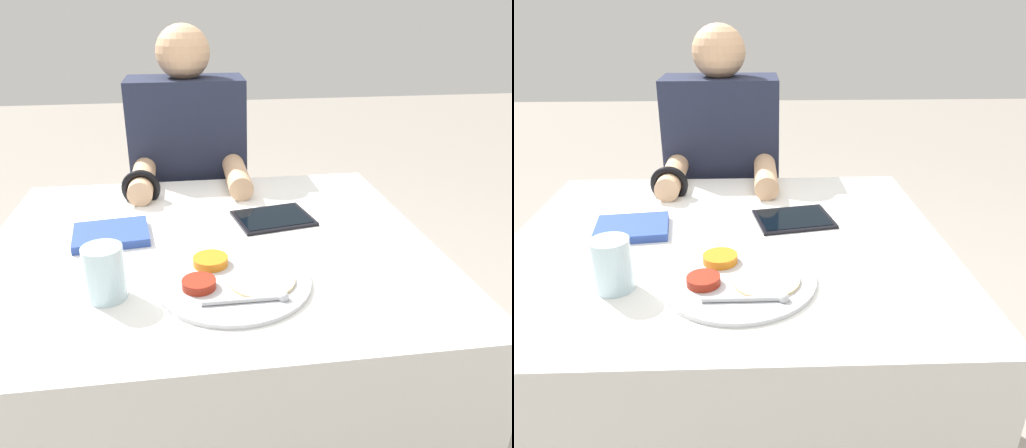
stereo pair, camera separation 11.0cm
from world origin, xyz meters
TOP-DOWN VIEW (x-y plane):
  - dining_table at (0.00, 0.00)m, footprint 1.04×0.92m
  - thali_tray at (0.03, -0.20)m, footprint 0.31×0.31m
  - red_notebook at (-0.23, 0.06)m, footprint 0.19×0.17m
  - tablet_device at (0.17, 0.11)m, footprint 0.22×0.19m
  - person_diner at (-0.04, 0.59)m, footprint 0.39×0.46m
  - drinking_glass at (-0.21, -0.21)m, footprint 0.08×0.08m

SIDE VIEW (x-z plane):
  - dining_table at x=0.00m, z-range 0.00..0.73m
  - person_diner at x=-0.04m, z-range -0.04..1.16m
  - tablet_device at x=0.17m, z-range 0.73..0.74m
  - thali_tray at x=0.03m, z-range 0.73..0.75m
  - red_notebook at x=-0.23m, z-range 0.73..0.75m
  - drinking_glass at x=-0.21m, z-range 0.73..0.84m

